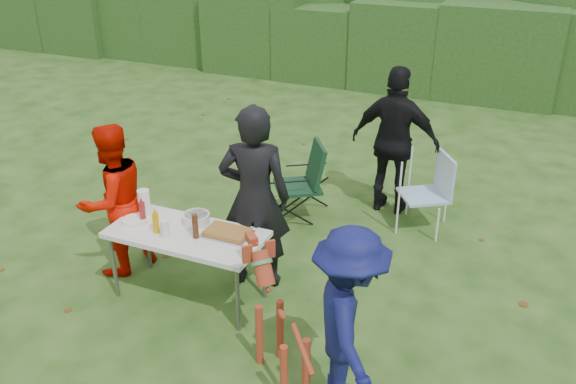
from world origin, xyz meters
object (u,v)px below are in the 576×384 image
at_px(child, 349,322).
at_px(beer_bottle, 195,226).
at_px(dog, 282,331).
at_px(person_red_jacket, 113,200).
at_px(camping_chair, 298,182).
at_px(ketchup_bottle, 142,213).
at_px(lawn_chair, 424,192).
at_px(mustard_bottle, 156,223).
at_px(person_black_puffy, 395,142).
at_px(paper_towel_roll, 144,202).
at_px(person_cook, 255,198).
at_px(folding_table, 186,237).

distance_m(child, beer_bottle, 1.84).
distance_m(child, dog, 0.61).
bearing_deg(person_red_jacket, camping_chair, 160.72).
bearing_deg(ketchup_bottle, beer_bottle, -4.09).
bearing_deg(lawn_chair, person_red_jacket, 4.39).
xyz_separation_m(person_red_jacket, dog, (2.26, -0.87, -0.30)).
bearing_deg(mustard_bottle, person_black_puffy, 59.42).
bearing_deg(ketchup_bottle, paper_towel_roll, 119.56).
height_order(person_cook, child, person_cook).
relative_size(person_red_jacket, person_black_puffy, 0.88).
bearing_deg(person_black_puffy, beer_bottle, 67.27).
xyz_separation_m(folding_table, person_black_puffy, (1.35, 2.60, 0.24)).
relative_size(person_cook, mustard_bottle, 9.55).
relative_size(person_cook, lawn_chair, 2.04).
height_order(person_red_jacket, paper_towel_roll, person_red_jacket).
height_order(folding_table, paper_towel_roll, paper_towel_roll).
height_order(person_red_jacket, beer_bottle, person_red_jacket).
bearing_deg(person_cook, person_red_jacket, -2.70).
bearing_deg(beer_bottle, folding_table, 160.08).
height_order(lawn_chair, ketchup_bottle, ketchup_bottle).
bearing_deg(dog, lawn_chair, -55.63).
relative_size(lawn_chair, beer_bottle, 3.91).
relative_size(camping_chair, beer_bottle, 4.05).
bearing_deg(child, person_red_jacket, 42.74).
relative_size(person_cook, person_black_puffy, 1.03).
bearing_deg(folding_table, person_black_puffy, 62.58).
bearing_deg(camping_chair, ketchup_bottle, 33.65).
distance_m(person_black_puffy, mustard_bottle, 3.16).
height_order(person_cook, camping_chair, person_cook).
distance_m(mustard_bottle, paper_towel_roll, 0.42).
height_order(child, ketchup_bottle, child).
distance_m(person_cook, dog, 1.54).
bearing_deg(mustard_bottle, dog, -21.01).
bearing_deg(ketchup_bottle, dog, -21.52).
height_order(ketchup_bottle, beer_bottle, beer_bottle).
height_order(dog, ketchup_bottle, dog).
height_order(mustard_bottle, ketchup_bottle, ketchup_bottle).
relative_size(dog, lawn_chair, 1.14).
xyz_separation_m(person_red_jacket, lawn_chair, (2.76, 2.14, -0.34)).
relative_size(person_red_jacket, beer_bottle, 6.78).
distance_m(child, ketchup_bottle, 2.44).
relative_size(lawn_chair, ketchup_bottle, 4.27).
bearing_deg(person_red_jacket, ketchup_bottle, 88.00).
distance_m(folding_table, ketchup_bottle, 0.50).
xyz_separation_m(ketchup_bottle, paper_towel_roll, (-0.09, 0.16, 0.02)).
height_order(person_cook, beer_bottle, person_cook).
height_order(camping_chair, ketchup_bottle, camping_chair).
distance_m(dog, ketchup_bottle, 1.94).
distance_m(dog, camping_chair, 2.81).
bearing_deg(mustard_bottle, child, -16.29).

